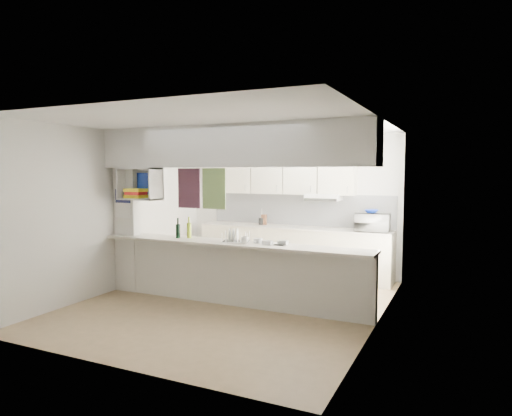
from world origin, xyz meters
The scene contains 16 objects.
floor centered at (0.00, 0.00, 0.00)m, with size 4.80×4.80×0.00m, color #977E58.
ceiling centered at (0.00, 0.00, 2.60)m, with size 4.80×4.80×0.00m, color white.
wall_back centered at (0.00, 2.40, 1.30)m, with size 4.20×4.20×0.00m, color silver.
wall_left centered at (-2.10, 0.00, 1.30)m, with size 4.80×4.80×0.00m, color silver.
wall_right centered at (2.10, 0.00, 1.30)m, with size 4.80×4.80×0.00m, color silver.
servery_partition centered at (-0.17, 0.00, 1.66)m, with size 4.20×0.50×2.60m.
cubby_shelf centered at (-1.57, -0.06, 1.71)m, with size 0.65×0.35×0.50m.
kitchen_run centered at (0.16, 2.14, 0.83)m, with size 3.60×0.63×2.24m.
microwave centered at (1.65, 2.06, 1.08)m, with size 0.56×0.38×0.31m, color white.
bowl centered at (1.62, 2.07, 1.26)m, with size 0.23×0.23×0.06m, color navy.
dish_rack centered at (0.07, 0.03, 1.00)m, with size 0.45×0.39×0.20m.
cup centered at (0.26, -0.07, 0.98)m, with size 0.11×0.11×0.09m, color white.
wine_bottles centered at (-0.85, 0.05, 1.04)m, with size 0.22×0.15×0.33m.
plastic_tubs centered at (0.56, 0.06, 0.95)m, with size 0.51×0.21×0.07m.
utensil_jar centered at (-0.49, 2.15, 0.99)m, with size 0.09×0.09×0.13m, color black.
knife_block centered at (-0.44, 2.18, 1.02)m, with size 0.10×0.08×0.20m, color #4E2E1A.
Camera 1 is at (3.10, -5.79, 1.94)m, focal length 32.00 mm.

